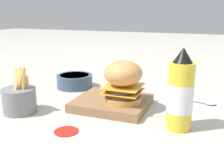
{
  "coord_description": "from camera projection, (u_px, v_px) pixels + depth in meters",
  "views": [
    {
      "loc": [
        0.24,
        -0.7,
        0.3
      ],
      "look_at": [
        -0.05,
        0.05,
        0.08
      ],
      "focal_mm": 42.0,
      "sensor_mm": 36.0,
      "label": 1
    }
  ],
  "objects": [
    {
      "name": "ground_plane",
      "position": [
        122.0,
        114.0,
        0.8
      ],
      "size": [
        6.0,
        6.0,
        0.0
      ],
      "primitive_type": "plane",
      "color": "#B7B2A8"
    },
    {
      "name": "serving_board",
      "position": [
        112.0,
        103.0,
        0.85
      ],
      "size": [
        0.23,
        0.21,
        0.03
      ],
      "color": "olive",
      "rests_on": "ground_plane"
    },
    {
      "name": "burger",
      "position": [
        123.0,
        81.0,
        0.81
      ],
      "size": [
        0.12,
        0.12,
        0.13
      ],
      "color": "tan",
      "rests_on": "serving_board"
    },
    {
      "name": "ketchup_bottle",
      "position": [
        180.0,
        94.0,
        0.68
      ],
      "size": [
        0.07,
        0.07,
        0.22
      ],
      "color": "yellow",
      "rests_on": "ground_plane"
    },
    {
      "name": "fries_basket",
      "position": [
        20.0,
        100.0,
        0.8
      ],
      "size": [
        0.1,
        0.1,
        0.14
      ],
      "color": "slate",
      "rests_on": "ground_plane"
    },
    {
      "name": "side_bowl",
      "position": [
        75.0,
        81.0,
        1.07
      ],
      "size": [
        0.14,
        0.14,
        0.05
      ],
      "color": "#384C66",
      "rests_on": "ground_plane"
    },
    {
      "name": "spoon",
      "position": [
        203.0,
        102.0,
        0.88
      ],
      "size": [
        0.15,
        0.04,
        0.01
      ],
      "rotation": [
        0.0,
        0.0,
        6.16
      ],
      "color": "silver",
      "rests_on": "ground_plane"
    },
    {
      "name": "ketchup_puddle",
      "position": [
        66.0,
        131.0,
        0.68
      ],
      "size": [
        0.06,
        0.06,
        0.0
      ],
      "color": "#B21E14",
      "rests_on": "ground_plane"
    }
  ]
}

